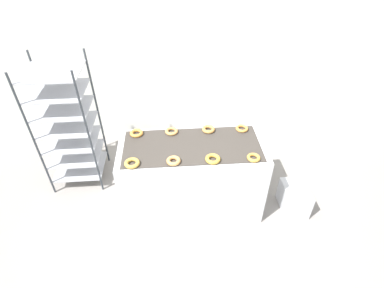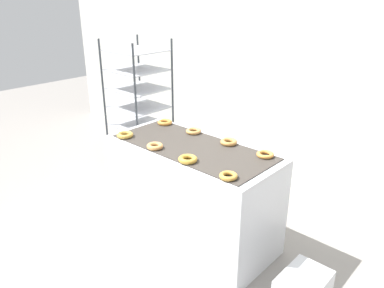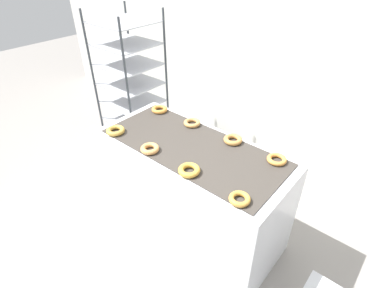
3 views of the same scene
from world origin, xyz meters
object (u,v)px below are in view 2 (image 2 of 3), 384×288
Objects in this scene: donut_far_midleft at (194,131)px; donut_far_right at (265,155)px; donut_near_midright at (188,159)px; donut_far_midright at (229,142)px; baking_rack_cart at (139,107)px; donut_near_right at (228,176)px; donut_near_left at (125,135)px; fryer_machine at (192,193)px; donut_near_midleft at (155,146)px; donut_far_left at (165,122)px.

donut_far_midleft is 0.79m from donut_far_right.
donut_near_midright is 0.50m from donut_far_midright.
baking_rack_cart reaches higher than donut_near_right.
donut_near_left and donut_far_midright have the same top height.
baking_rack_cart is 11.38× the size of donut_far_midright.
donut_far_midright reaches higher than donut_far_right.
fryer_machine is 10.74× the size of donut_far_midright.
baking_rack_cart is 11.80× the size of donut_far_right.
donut_near_midleft is (-0.20, -0.25, 0.48)m from fryer_machine.
fryer_machine is 0.58m from donut_far_midleft.
fryer_machine is at bearing -157.27° from donut_far_right.
fryer_machine is at bearing -22.76° from baking_rack_cart.
donut_far_midright reaches higher than donut_far_midleft.
donut_far_left is at bearing -179.23° from donut_far_midright.
donut_far_midleft reaches higher than fryer_machine.
donut_near_midleft is at bearing 179.52° from donut_near_midright.
donut_near_midleft is at bearing 0.62° from donut_near_left.
donut_near_left is 1.07× the size of donut_far_right.
donut_near_right is (1.20, -0.01, -0.00)m from donut_near_left.
baking_rack_cart is 11.38× the size of donut_far_left.
donut_far_midright is (0.20, 0.25, 0.48)m from fryer_machine.
donut_near_midright is at bearing -27.73° from baking_rack_cart.
donut_far_midright is at bearing 0.59° from donut_far_midleft.
donut_near_left is 1.05× the size of donut_far_midleft.
donut_far_left is at bearing 128.75° from donut_near_midleft.
donut_near_right is at bearing -0.34° from donut_near_left.
fryer_machine is at bearing 126.58° from donut_near_midright.
baking_rack_cart is 12.44× the size of donut_near_right.
donut_near_left is 1.00× the size of donut_near_midright.
donut_far_right is (0.38, -0.01, -0.00)m from donut_far_midright.
baking_rack_cart reaches higher than fryer_machine.
donut_far_right is (0.40, 0.50, -0.00)m from donut_near_midright.
donut_near_right is (0.41, -0.01, -0.00)m from donut_near_midright.
donut_far_left is (0.85, -0.36, 0.09)m from baking_rack_cart.
donut_far_right is (1.18, 0.00, -0.00)m from donut_far_left.
fryer_machine is at bearing -49.91° from donut_far_midleft.
donut_near_left reaches higher than donut_far_left.
donut_near_right is (0.59, -0.26, 0.48)m from fryer_machine.
donut_far_right is at bearing 91.36° from donut_near_right.
donut_far_midleft is at bearing 0.97° from donut_far_left.
fryer_machine is 11.75× the size of donut_near_right.
donut_near_left is 0.64m from donut_far_midleft.
donut_near_midleft is 0.64m from donut_far_midright.
donut_near_midleft is at bearing -51.25° from donut_far_left.
baking_rack_cart is at bearing 156.99° from donut_near_right.
donut_near_left is at bearing -45.63° from baking_rack_cart.
fryer_machine is 10.38× the size of donut_near_left.
donut_near_midleft is 0.98× the size of donut_far_midleft.
donut_far_midright is 1.04× the size of donut_far_right.
donut_far_right is at bearing -0.32° from donut_far_midleft.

